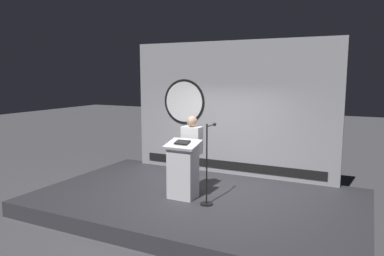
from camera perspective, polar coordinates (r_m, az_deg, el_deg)
ground_plane at (r=7.57m, az=0.83°, el=-12.64°), size 40.00×40.00×0.00m
stage_platform at (r=7.52m, az=0.83°, el=-11.57°), size 6.40×4.00×0.30m
banner_display at (r=8.83m, az=5.85°, el=2.96°), size 5.08×0.12×3.21m
podium at (r=7.18m, az=-1.42°, el=-6.58°), size 0.64×0.50×1.15m
speaker_person at (r=7.56m, az=-0.01°, el=-3.95°), size 0.40×0.26×1.58m
microphone_stand at (r=6.86m, az=2.47°, el=-7.52°), size 0.24×0.51×1.52m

